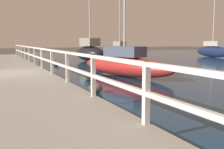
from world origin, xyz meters
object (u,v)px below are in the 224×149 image
Objects in this scene: sailboat_orange at (119,51)px; sailboat_black at (90,52)px; sailboat_red at (124,64)px; sailboat_navy at (212,50)px.

sailboat_black is (-5.10, -4.67, 0.16)m from sailboat_orange.
sailboat_black is at bearing -154.63° from sailboat_orange.
sailboat_red is (-6.94, -14.62, -0.05)m from sailboat_orange.
sailboat_navy reaches higher than sailboat_black.
sailboat_orange is at bearing 26.57° from sailboat_black.
sailboat_orange reaches higher than sailboat_navy.
sailboat_red is at bearing -116.40° from sailboat_black.
sailboat_orange is at bearing 46.90° from sailboat_red.
sailboat_black is (-13.92, -0.01, 0.08)m from sailboat_navy.
sailboat_red is 1.21× the size of sailboat_black.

